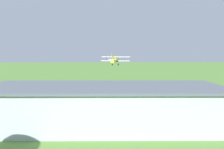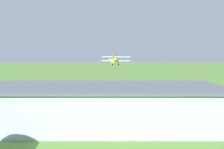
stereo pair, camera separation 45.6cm
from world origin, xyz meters
TOP-DOWN VIEW (x-y plane):
  - ground_plane at (0.00, 0.00)m, footprint 400.00×400.00m
  - hangar at (0.46, 34.23)m, footprint 35.18×14.44m
  - biplane at (-3.38, -3.96)m, footprint 9.28×6.93m
  - person_by_parked_cars at (16.15, 20.22)m, footprint 0.48×0.48m
  - person_crossing_taxiway at (-11.94, 18.10)m, footprint 0.53×0.53m
  - person_near_hangar_door at (14.16, 17.50)m, footprint 0.54×0.54m

SIDE VIEW (x-z plane):
  - ground_plane at x=0.00m, z-range 0.00..0.00m
  - person_near_hangar_door at x=14.16m, z-range 0.00..1.64m
  - person_by_parked_cars at x=16.15m, z-range 0.00..1.72m
  - person_crossing_taxiway at x=-11.94m, z-range 0.00..1.76m
  - hangar at x=0.46m, z-range 0.01..5.88m
  - biplane at x=-3.38m, z-range 6.68..10.45m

